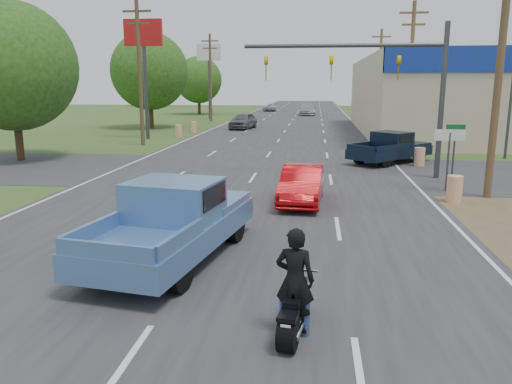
# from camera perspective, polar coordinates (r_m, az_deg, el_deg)

# --- Properties ---
(ground) EXTENTS (200.00, 200.00, 0.00)m
(ground) POSITION_cam_1_polar(r_m,az_deg,el_deg) (8.45, -14.73, -18.59)
(ground) COLOR #355020
(ground) RESTS_ON ground
(main_road) EXTENTS (15.00, 180.00, 0.02)m
(main_road) POSITION_cam_1_polar(r_m,az_deg,el_deg) (47.00, 3.30, 6.94)
(main_road) COLOR #2D2D30
(main_road) RESTS_ON ground
(cross_road) EXTENTS (120.00, 10.00, 0.02)m
(cross_road) POSITION_cam_1_polar(r_m,az_deg,el_deg) (25.24, 0.20, 2.45)
(cross_road) COLOR #2D2D30
(cross_road) RESTS_ON ground
(utility_pole_1) EXTENTS (2.00, 0.28, 10.00)m
(utility_pole_1) POSITION_cam_1_polar(r_m,az_deg,el_deg) (20.84, 26.20, 13.84)
(utility_pole_1) COLOR #4C3823
(utility_pole_1) RESTS_ON ground
(utility_pole_2) EXTENTS (2.00, 0.28, 10.00)m
(utility_pole_2) POSITION_cam_1_polar(r_m,az_deg,el_deg) (38.31, 17.24, 13.20)
(utility_pole_2) COLOR #4C3823
(utility_pole_2) RESTS_ON ground
(utility_pole_3) EXTENTS (2.00, 0.28, 10.00)m
(utility_pole_3) POSITION_cam_1_polar(r_m,az_deg,el_deg) (56.12, 13.94, 12.88)
(utility_pole_3) COLOR #4C3823
(utility_pole_3) RESTS_ON ground
(utility_pole_5) EXTENTS (2.00, 0.28, 10.00)m
(utility_pole_5) POSITION_cam_1_polar(r_m,az_deg,el_deg) (36.87, -13.16, 13.48)
(utility_pole_5) COLOR #4C3823
(utility_pole_5) RESTS_ON ground
(utility_pole_6) EXTENTS (2.00, 0.28, 10.00)m
(utility_pole_6) POSITION_cam_1_polar(r_m,az_deg,el_deg) (60.01, -5.23, 13.11)
(utility_pole_6) COLOR #4C3823
(utility_pole_6) RESTS_ON ground
(tree_0) EXTENTS (7.14, 7.14, 8.84)m
(tree_0) POSITION_cam_1_polar(r_m,az_deg,el_deg) (31.60, -26.14, 12.76)
(tree_0) COLOR #422D19
(tree_0) RESTS_ON ground
(tree_1) EXTENTS (7.56, 7.56, 9.36)m
(tree_1) POSITION_cam_1_polar(r_m,az_deg,el_deg) (51.41, -12.10, 13.35)
(tree_1) COLOR #422D19
(tree_1) RESTS_ON ground
(tree_2) EXTENTS (6.72, 6.72, 8.32)m
(tree_2) POSITION_cam_1_polar(r_m,az_deg,el_deg) (74.69, -6.57, 12.61)
(tree_2) COLOR #422D19
(tree_2) RESTS_ON ground
(tree_5) EXTENTS (7.98, 7.98, 9.88)m
(tree_5) POSITION_cam_1_polar(r_m,az_deg,el_deg) (105.29, 22.25, 12.16)
(tree_5) COLOR #422D19
(tree_5) RESTS_ON ground
(tree_6) EXTENTS (8.82, 8.82, 10.92)m
(tree_6) POSITION_cam_1_polar(r_m,az_deg,el_deg) (106.92, -11.42, 13.13)
(tree_6) COLOR #422D19
(tree_6) RESTS_ON ground
(barrel_0) EXTENTS (0.56, 0.56, 1.00)m
(barrel_0) POSITION_cam_1_polar(r_m,az_deg,el_deg) (19.78, 21.74, 0.30)
(barrel_0) COLOR orange
(barrel_0) RESTS_ON ground
(barrel_1) EXTENTS (0.56, 0.56, 1.00)m
(barrel_1) POSITION_cam_1_polar(r_m,az_deg,el_deg) (28.03, 18.18, 3.83)
(barrel_1) COLOR orange
(barrel_1) RESTS_ON ground
(barrel_2) EXTENTS (0.56, 0.56, 1.00)m
(barrel_2) POSITION_cam_1_polar(r_m,az_deg,el_deg) (42.44, -8.82, 6.92)
(barrel_2) COLOR orange
(barrel_2) RESTS_ON ground
(barrel_3) EXTENTS (0.56, 0.56, 1.00)m
(barrel_3) POSITION_cam_1_polar(r_m,az_deg,el_deg) (46.22, -7.13, 7.39)
(barrel_3) COLOR orange
(barrel_3) RESTS_ON ground
(pole_sign_left_near) EXTENTS (3.00, 0.35, 9.20)m
(pole_sign_left_near) POSITION_cam_1_polar(r_m,az_deg,el_deg) (41.06, -12.71, 15.93)
(pole_sign_left_near) COLOR #3F3F44
(pole_sign_left_near) RESTS_ON ground
(pole_sign_left_far) EXTENTS (3.00, 0.35, 9.20)m
(pole_sign_left_far) POSITION_cam_1_polar(r_m,az_deg,el_deg) (64.19, -5.41, 14.70)
(pole_sign_left_far) COLOR #3F3F44
(pole_sign_left_far) RESTS_ON ground
(lane_sign) EXTENTS (1.20, 0.08, 2.52)m
(lane_sign) POSITION_cam_1_polar(r_m,az_deg,el_deg) (21.53, 21.21, 5.03)
(lane_sign) COLOR #3F3F44
(lane_sign) RESTS_ON ground
(street_name_sign) EXTENTS (0.80, 0.08, 2.61)m
(street_name_sign) POSITION_cam_1_polar(r_m,az_deg,el_deg) (23.15, 21.70, 4.71)
(street_name_sign) COLOR #3F3F44
(street_name_sign) RESTS_ON ground
(signal_mast) EXTENTS (9.12, 0.40, 7.00)m
(signal_mast) POSITION_cam_1_polar(r_m,az_deg,el_deg) (23.91, 14.30, 13.08)
(signal_mast) COLOR #3F3F44
(signal_mast) RESTS_ON ground
(red_convertible) EXTENTS (1.66, 4.20, 1.36)m
(red_convertible) POSITION_cam_1_polar(r_m,az_deg,el_deg) (18.33, 5.26, 0.82)
(red_convertible) COLOR #AF080C
(red_convertible) RESTS_ON ground
(motorcycle) EXTENTS (0.66, 1.94, 0.98)m
(motorcycle) POSITION_cam_1_polar(r_m,az_deg,el_deg) (8.82, 4.36, -13.61)
(motorcycle) COLOR black
(motorcycle) RESTS_ON ground
(rider) EXTENTS (0.73, 0.54, 1.84)m
(rider) POSITION_cam_1_polar(r_m,az_deg,el_deg) (8.66, 4.47, -10.61)
(rider) COLOR black
(rider) RESTS_ON ground
(blue_pickup) EXTENTS (3.28, 6.28, 1.98)m
(blue_pickup) POSITION_cam_1_polar(r_m,az_deg,el_deg) (12.55, -9.20, -3.09)
(blue_pickup) COLOR black
(blue_pickup) RESTS_ON ground
(navy_pickup) EXTENTS (5.07, 5.14, 1.73)m
(navy_pickup) POSITION_cam_1_polar(r_m,az_deg,el_deg) (28.77, 15.26, 4.96)
(navy_pickup) COLOR black
(navy_pickup) RESTS_ON ground
(distant_car_grey) EXTENTS (2.58, 4.91, 1.59)m
(distant_car_grey) POSITION_cam_1_polar(r_m,az_deg,el_deg) (49.44, -1.48, 8.13)
(distant_car_grey) COLOR #57565B
(distant_car_grey) RESTS_ON ground
(distant_car_silver) EXTENTS (2.25, 5.46, 1.58)m
(distant_car_silver) POSITION_cam_1_polar(r_m,az_deg,el_deg) (72.27, 5.90, 9.34)
(distant_car_silver) COLOR #A5A4A9
(distant_car_silver) RESTS_ON ground
(distant_car_white) EXTENTS (2.68, 4.57, 1.19)m
(distant_car_white) POSITION_cam_1_polar(r_m,az_deg,el_deg) (83.35, 1.54, 9.63)
(distant_car_white) COLOR beige
(distant_car_white) RESTS_ON ground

